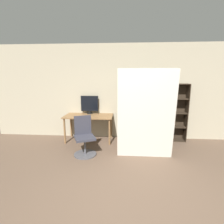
# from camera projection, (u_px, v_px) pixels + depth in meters

# --- Properties ---
(ground_plane) EXTENTS (16.00, 16.00, 0.00)m
(ground_plane) POSITION_uv_depth(u_px,v_px,m) (127.00, 214.00, 2.33)
(ground_plane) COLOR brown
(wall_back) EXTENTS (8.00, 0.06, 2.70)m
(wall_back) POSITION_uv_depth(u_px,v_px,m) (127.00, 92.00, 5.04)
(wall_back) COLOR tan
(wall_back) RESTS_ON ground
(desk) EXTENTS (1.34, 0.68, 0.73)m
(desk) POSITION_uv_depth(u_px,v_px,m) (89.00, 119.00, 4.89)
(desk) COLOR brown
(desk) RESTS_ON ground
(monitor) EXTENTS (0.51, 0.17, 0.52)m
(monitor) POSITION_uv_depth(u_px,v_px,m) (90.00, 104.00, 5.05)
(monitor) COLOR black
(monitor) RESTS_ON desk
(office_chair) EXTENTS (0.58, 0.58, 0.90)m
(office_chair) POSITION_uv_depth(u_px,v_px,m) (84.00, 140.00, 4.07)
(office_chair) COLOR #4C4C51
(office_chair) RESTS_ON ground
(bookshelf) EXTENTS (0.80, 0.31, 1.61)m
(bookshelf) POSITION_uv_depth(u_px,v_px,m) (168.00, 114.00, 4.92)
(bookshelf) COLOR #2D2319
(bookshelf) RESTS_ON ground
(mattress_near) EXTENTS (1.23, 0.35, 1.97)m
(mattress_near) POSITION_uv_depth(u_px,v_px,m) (146.00, 115.00, 3.81)
(mattress_near) COLOR beige
(mattress_near) RESTS_ON ground
(mattress_far) EXTENTS (1.23, 0.32, 1.97)m
(mattress_far) POSITION_uv_depth(u_px,v_px,m) (145.00, 112.00, 4.03)
(mattress_far) COLOR beige
(mattress_far) RESTS_ON ground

